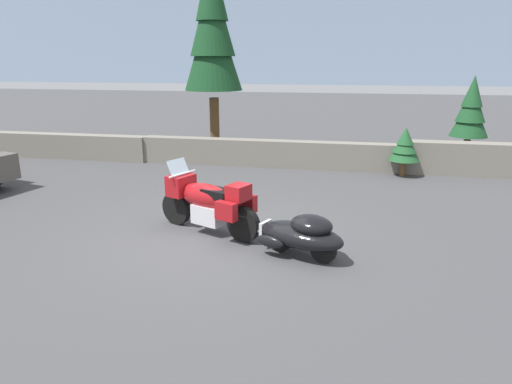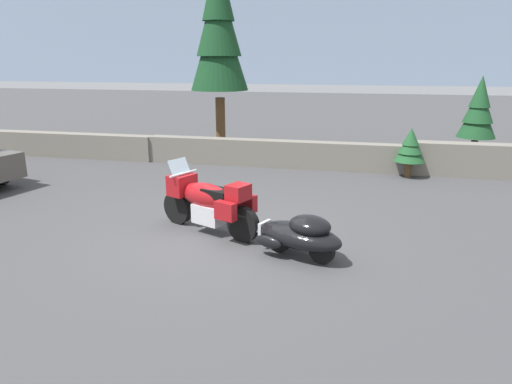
{
  "view_description": "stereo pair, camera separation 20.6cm",
  "coord_description": "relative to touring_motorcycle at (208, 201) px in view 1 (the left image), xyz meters",
  "views": [
    {
      "loc": [
        2.38,
        -7.73,
        3.17
      ],
      "look_at": [
        0.78,
        0.2,
        0.85
      ],
      "focal_mm": 32.35,
      "sensor_mm": 36.0,
      "label": 1
    },
    {
      "loc": [
        2.58,
        -7.69,
        3.17
      ],
      "look_at": [
        0.78,
        0.2,
        0.85
      ],
      "focal_mm": 32.35,
      "sensor_mm": 36.0,
      "label": 2
    }
  ],
  "objects": [
    {
      "name": "pine_sapling_near",
      "position": [
        4.1,
        5.35,
        0.24
      ],
      "size": [
        0.85,
        0.85,
        1.38
      ],
      "color": "brown",
      "rests_on": "ground"
    },
    {
      "name": "stone_guard_wall",
      "position": [
        1.0,
        5.79,
        -0.19
      ],
      "size": [
        24.0,
        0.6,
        0.94
      ],
      "color": "slate",
      "rests_on": "ground"
    },
    {
      "name": "touring_motorcycle",
      "position": [
        0.0,
        0.0,
        0.0
      ],
      "size": [
        2.18,
        1.27,
        1.33
      ],
      "color": "black",
      "rests_on": "ground"
    },
    {
      "name": "pine_tree_secondary",
      "position": [
        6.17,
        7.28,
        1.09
      ],
      "size": [
        1.13,
        1.13,
        2.74
      ],
      "color": "brown",
      "rests_on": "ground"
    },
    {
      "name": "ground_plane",
      "position": [
        0.14,
        -0.2,
        -0.62
      ],
      "size": [
        80.0,
        80.0,
        0.0
      ],
      "primitive_type": "plane",
      "color": "#424244"
    },
    {
      "name": "pine_tree_tall",
      "position": [
        -2.04,
        7.5,
        3.57
      ],
      "size": [
        1.94,
        1.94,
        6.7
      ],
      "color": "brown",
      "rests_on": "ground"
    },
    {
      "name": "distant_ridgeline",
      "position": [
        0.14,
        95.77,
        7.38
      ],
      "size": [
        240.0,
        80.0,
        16.0
      ],
      "primitive_type": "cube",
      "color": "#7F93AD",
      "rests_on": "ground"
    },
    {
      "name": "car_shaped_trailer",
      "position": [
        1.86,
        -0.81,
        -0.21
      ],
      "size": [
        2.16,
        1.24,
        0.76
      ],
      "color": "black",
      "rests_on": "ground"
    }
  ]
}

